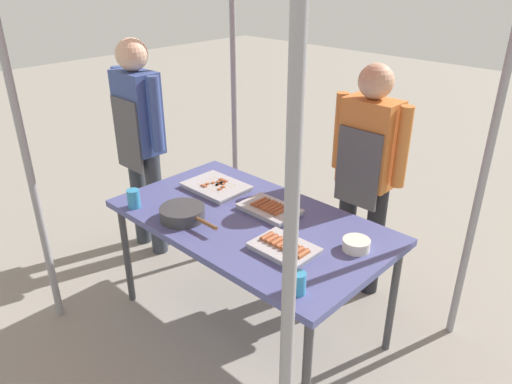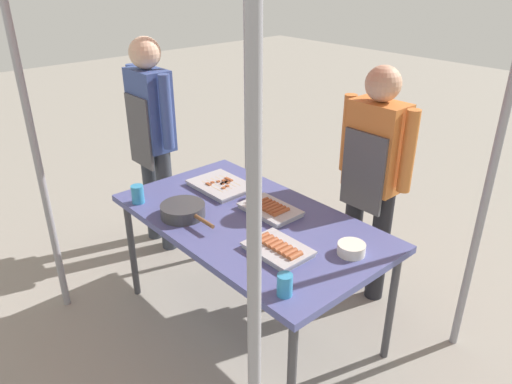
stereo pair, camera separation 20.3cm
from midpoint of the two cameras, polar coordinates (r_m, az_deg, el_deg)
ground_plane at (r=3.20m, az=1.18°, el=-14.96°), size 18.00×18.00×0.00m
stall_table at (r=2.80m, az=1.31°, el=-4.07°), size 1.60×0.90×0.75m
tray_grilled_sausages at (r=2.83m, az=3.73°, el=-2.07°), size 0.35×0.22×0.05m
tray_meat_skewers at (r=3.13m, az=-2.26°, el=0.75°), size 0.39×0.29×0.04m
tray_pork_links at (r=2.46m, az=4.98°, el=-6.71°), size 0.32×0.23×0.05m
cooking_wok at (r=2.79m, az=-6.50°, el=-2.15°), size 0.42×0.26×0.07m
condiment_bowl at (r=2.51m, az=13.43°, el=-6.55°), size 0.14×0.14×0.06m
drink_cup_near_edge at (r=2.99m, az=-11.83°, el=-0.29°), size 0.08×0.08×0.11m
drink_cup_by_wok at (r=2.17m, az=6.12°, el=-10.84°), size 0.07×0.07×0.10m
vendor_woman at (r=3.13m, az=15.41°, el=2.62°), size 0.52×0.23×1.54m
customer_nearby at (r=3.65m, az=-10.58°, el=7.22°), size 0.52×0.23×1.61m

